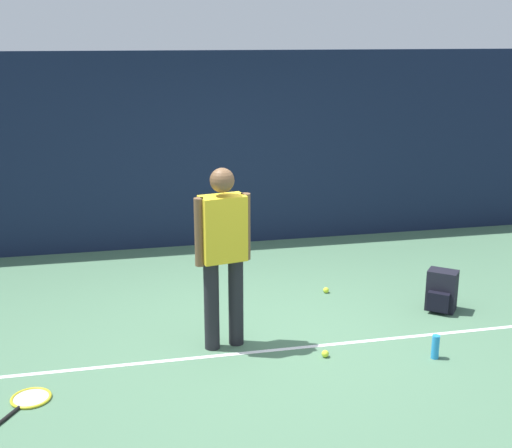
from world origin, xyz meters
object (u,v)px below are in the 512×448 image
Objects in this scene: tennis_player at (223,248)px; water_bottle at (435,347)px; tennis_ball_near_player at (326,290)px; tennis_ball_by_fence at (325,354)px; tennis_racket at (29,400)px; backpack at (441,292)px.

tennis_player reaches higher than water_bottle.
tennis_ball_by_fence is (-0.49, -1.49, 0.00)m from tennis_ball_near_player.
tennis_ball_by_fence is 0.99m from water_bottle.
tennis_racket is 2.56m from tennis_ball_by_fence.
tennis_ball_by_fence is (-1.52, -0.76, -0.18)m from backpack.
backpack is at bearing 26.64° from tennis_ball_by_fence.
tennis_ball_near_player and tennis_ball_by_fence have the same top height.
tennis_player is 2.52m from backpack.
tennis_racket is (-1.69, -0.65, -0.95)m from tennis_player.
tennis_racket is 9.36× the size of tennis_ball_by_fence.
tennis_player is 25.76× the size of tennis_ball_near_player.
water_bottle reaches higher than tennis_ball_by_fence.
water_bottle reaches higher than tennis_ball_near_player.
water_bottle is at bearing -59.67° from tennis_racket.
tennis_ball_by_fence is at bearing 142.75° from tennis_player.
tennis_ball_near_player is at bearing -30.22° from tennis_racket.
tennis_ball_near_player is 1.78m from water_bottle.
backpack is (4.07, 0.99, 0.20)m from tennis_racket.
tennis_ball_by_fence reaches higher than tennis_racket.
tennis_racket is 4.20m from backpack.
tennis_player is at bearing 153.67° from tennis_ball_by_fence.
tennis_racket is 9.36× the size of tennis_ball_near_player.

